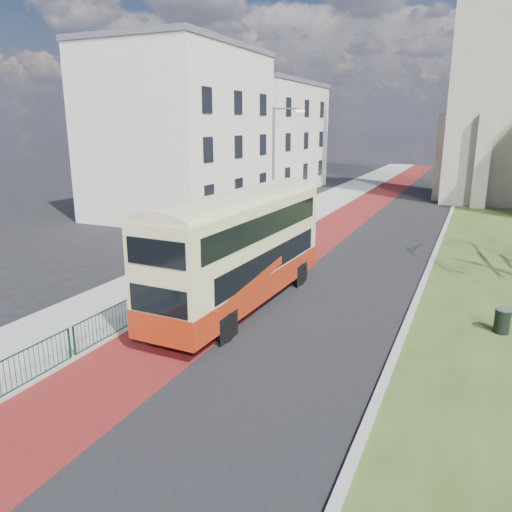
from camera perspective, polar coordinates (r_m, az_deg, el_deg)
The scene contains 12 objects.
ground at distance 16.56m, azimuth -7.44°, elevation -10.64°, with size 160.00×160.00×0.00m, color black.
road_carriageway at distance 34.04m, azimuth 12.61°, elevation 2.50°, with size 9.00×120.00×0.01m, color black.
bus_lane at distance 34.65m, azimuth 8.24°, elevation 2.92°, with size 3.40×120.00×0.01m, color #591414.
pavement_west at distance 35.84m, azimuth 2.38°, elevation 3.55°, with size 4.00×120.00×0.12m, color gray.
kerb_west at distance 35.16m, azimuth 5.42°, elevation 3.28°, with size 0.25×120.00×0.13m, color #999993.
kerb_east at distance 35.41m, azimuth 20.58°, elevation 2.47°, with size 0.25×80.00×0.13m, color #999993.
pedestrian_railing at distance 20.96m, azimuth -8.71°, elevation -3.48°, with size 0.07×24.00×1.12m.
street_block_near at distance 41.04m, azimuth -8.54°, elevation 13.91°, with size 10.30×14.30×13.00m.
street_block_far at distance 55.23m, azimuth 0.66°, elevation 13.50°, with size 10.30×16.30×11.50m.
streetlamp at distance 33.13m, azimuth 2.23°, elevation 10.54°, with size 2.13×0.18×8.00m.
bus at distance 19.43m, azimuth -1.76°, elevation 1.29°, with size 2.84×10.70×4.44m.
litter_bin at distance 19.42m, azimuth 26.32°, elevation -6.61°, with size 0.74×0.74×0.91m.
Camera 1 is at (7.97, -12.66, 7.10)m, focal length 35.00 mm.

